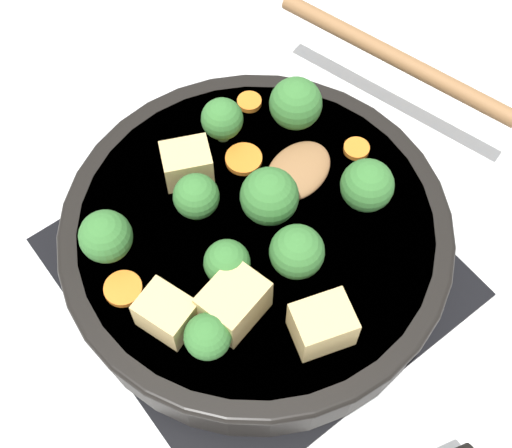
# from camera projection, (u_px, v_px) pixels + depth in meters

# --- Properties ---
(ground_plane) EXTENTS (2.40, 2.40, 0.00)m
(ground_plane) POSITION_uv_depth(u_px,v_px,m) (256.00, 268.00, 0.66)
(ground_plane) COLOR white
(front_burner_grate) EXTENTS (0.31, 0.31, 0.03)m
(front_burner_grate) POSITION_uv_depth(u_px,v_px,m) (256.00, 262.00, 0.65)
(front_burner_grate) COLOR black
(front_burner_grate) RESTS_ON ground_plane
(skillet_pan) EXTENTS (0.42, 0.33, 0.06)m
(skillet_pan) POSITION_uv_depth(u_px,v_px,m) (257.00, 240.00, 0.61)
(skillet_pan) COLOR black
(skillet_pan) RESTS_ON front_burner_grate
(wooden_spoon) EXTENTS (0.25, 0.23, 0.02)m
(wooden_spoon) POSITION_uv_depth(u_px,v_px,m) (357.00, 102.00, 0.65)
(wooden_spoon) COLOR olive
(wooden_spoon) RESTS_ON skillet_pan
(tofu_cube_center_large) EXTENTS (0.05, 0.04, 0.03)m
(tofu_cube_center_large) POSITION_uv_depth(u_px,v_px,m) (167.00, 313.00, 0.53)
(tofu_cube_center_large) COLOR #DBB770
(tofu_cube_center_large) RESTS_ON skillet_pan
(tofu_cube_near_handle) EXTENTS (0.05, 0.06, 0.04)m
(tofu_cube_near_handle) POSITION_uv_depth(u_px,v_px,m) (234.00, 302.00, 0.54)
(tofu_cube_near_handle) COLOR #DBB770
(tofu_cube_near_handle) RESTS_ON skillet_pan
(tofu_cube_east_chunk) EXTENTS (0.05, 0.05, 0.03)m
(tofu_cube_east_chunk) POSITION_uv_depth(u_px,v_px,m) (187.00, 163.00, 0.60)
(tofu_cube_east_chunk) COLOR #DBB770
(tofu_cube_east_chunk) RESTS_ON skillet_pan
(tofu_cube_west_chunk) EXTENTS (0.05, 0.05, 0.03)m
(tofu_cube_west_chunk) POSITION_uv_depth(u_px,v_px,m) (322.00, 325.00, 0.53)
(tofu_cube_west_chunk) COLOR #DBB770
(tofu_cube_west_chunk) RESTS_ON skillet_pan
(broccoli_floret_near_spoon) EXTENTS (0.04, 0.04, 0.04)m
(broccoli_floret_near_spoon) POSITION_uv_depth(u_px,v_px,m) (222.00, 119.00, 0.61)
(broccoli_floret_near_spoon) COLOR #709956
(broccoli_floret_near_spoon) RESTS_ON skillet_pan
(broccoli_floret_center_top) EXTENTS (0.04, 0.04, 0.05)m
(broccoli_floret_center_top) POSITION_uv_depth(u_px,v_px,m) (106.00, 237.00, 0.55)
(broccoli_floret_center_top) COLOR #709956
(broccoli_floret_center_top) RESTS_ON skillet_pan
(broccoli_floret_east_rim) EXTENTS (0.04, 0.04, 0.04)m
(broccoli_floret_east_rim) POSITION_uv_depth(u_px,v_px,m) (227.00, 263.00, 0.54)
(broccoli_floret_east_rim) COLOR #709956
(broccoli_floret_east_rim) RESTS_ON skillet_pan
(broccoli_floret_west_rim) EXTENTS (0.05, 0.05, 0.05)m
(broccoli_floret_west_rim) POSITION_uv_depth(u_px,v_px,m) (266.00, 193.00, 0.57)
(broccoli_floret_west_rim) COLOR #709956
(broccoli_floret_west_rim) RESTS_ON skillet_pan
(broccoli_floret_north_edge) EXTENTS (0.05, 0.05, 0.05)m
(broccoli_floret_north_edge) POSITION_uv_depth(u_px,v_px,m) (296.00, 104.00, 0.62)
(broccoli_floret_north_edge) COLOR #709956
(broccoli_floret_north_edge) RESTS_ON skillet_pan
(broccoli_floret_south_cluster) EXTENTS (0.04, 0.04, 0.05)m
(broccoli_floret_south_cluster) POSITION_uv_depth(u_px,v_px,m) (367.00, 186.00, 0.58)
(broccoli_floret_south_cluster) COLOR #709956
(broccoli_floret_south_cluster) RESTS_ON skillet_pan
(broccoli_floret_mid_floret) EXTENTS (0.04, 0.04, 0.05)m
(broccoli_floret_mid_floret) POSITION_uv_depth(u_px,v_px,m) (295.00, 254.00, 0.55)
(broccoli_floret_mid_floret) COLOR #709956
(broccoli_floret_mid_floret) RESTS_ON skillet_pan
(broccoli_floret_small_inner) EXTENTS (0.04, 0.04, 0.05)m
(broccoli_floret_small_inner) POSITION_uv_depth(u_px,v_px,m) (196.00, 197.00, 0.57)
(broccoli_floret_small_inner) COLOR #709956
(broccoli_floret_small_inner) RESTS_ON skillet_pan
(broccoli_floret_tall_stem) EXTENTS (0.04, 0.04, 0.04)m
(broccoli_floret_tall_stem) POSITION_uv_depth(u_px,v_px,m) (208.00, 337.00, 0.52)
(broccoli_floret_tall_stem) COLOR #709956
(broccoli_floret_tall_stem) RESTS_ON skillet_pan
(carrot_slice_orange_thin) EXTENTS (0.02, 0.02, 0.01)m
(carrot_slice_orange_thin) POSITION_uv_depth(u_px,v_px,m) (249.00, 102.00, 0.65)
(carrot_slice_orange_thin) COLOR orange
(carrot_slice_orange_thin) RESTS_ON skillet_pan
(carrot_slice_near_center) EXTENTS (0.03, 0.03, 0.01)m
(carrot_slice_near_center) POSITION_uv_depth(u_px,v_px,m) (244.00, 159.00, 0.62)
(carrot_slice_near_center) COLOR orange
(carrot_slice_near_center) RESTS_ON skillet_pan
(carrot_slice_edge_slice) EXTENTS (0.02, 0.02, 0.01)m
(carrot_slice_edge_slice) POSITION_uv_depth(u_px,v_px,m) (356.00, 149.00, 0.63)
(carrot_slice_edge_slice) COLOR orange
(carrot_slice_edge_slice) RESTS_ON skillet_pan
(carrot_slice_under_broccoli) EXTENTS (0.03, 0.03, 0.01)m
(carrot_slice_under_broccoli) POSITION_uv_depth(u_px,v_px,m) (123.00, 289.00, 0.56)
(carrot_slice_under_broccoli) COLOR orange
(carrot_slice_under_broccoli) RESTS_ON skillet_pan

